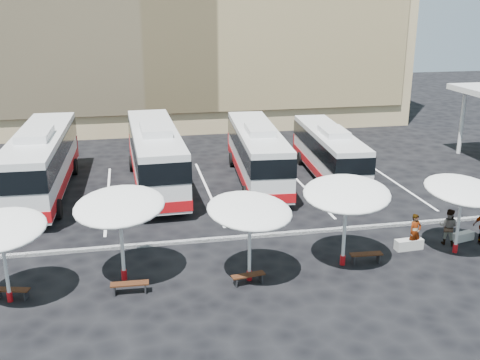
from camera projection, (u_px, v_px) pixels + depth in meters
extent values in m
plane|color=black|center=(232.00, 244.00, 26.88)|extent=(120.00, 120.00, 0.00)
cylinder|color=silver|center=(462.00, 122.00, 42.03)|extent=(0.30, 0.30, 4.80)
cube|color=black|center=(230.00, 238.00, 27.33)|extent=(34.00, 0.25, 0.15)
cube|color=white|center=(0.00, 204.00, 32.10)|extent=(0.15, 12.00, 0.01)
cube|color=white|center=(108.00, 197.00, 33.23)|extent=(0.15, 12.00, 0.01)
cube|color=white|center=(208.00, 191.00, 34.35)|extent=(0.15, 12.00, 0.01)
cube|color=white|center=(302.00, 185.00, 35.47)|extent=(0.15, 12.00, 0.01)
cube|color=white|center=(390.00, 179.00, 36.60)|extent=(0.15, 12.00, 0.01)
cube|color=silver|center=(41.00, 160.00, 33.16)|extent=(3.05, 12.98, 3.23)
cube|color=black|center=(40.00, 150.00, 32.97)|extent=(3.12, 13.05, 1.18)
cube|color=#A50B10|center=(44.00, 179.00, 33.53)|extent=(3.12, 13.05, 0.59)
cube|color=#A50B10|center=(58.00, 147.00, 39.47)|extent=(2.76, 0.29, 1.51)
cube|color=silver|center=(35.00, 134.00, 31.59)|extent=(1.81, 3.27, 0.43)
cylinder|color=black|center=(32.00, 169.00, 36.96)|extent=(0.41, 1.09, 1.08)
cylinder|color=black|center=(74.00, 167.00, 37.39)|extent=(0.41, 1.09, 1.08)
cylinder|color=black|center=(4.00, 212.00, 29.39)|extent=(0.41, 1.09, 1.08)
cylinder|color=black|center=(58.00, 209.00, 29.82)|extent=(0.41, 1.09, 1.08)
cube|color=silver|center=(155.00, 154.00, 34.55)|extent=(3.02, 12.83, 3.19)
cube|color=black|center=(155.00, 144.00, 34.35)|extent=(3.09, 12.90, 1.17)
cube|color=#A50B10|center=(156.00, 172.00, 34.90)|extent=(3.09, 12.90, 0.58)
cube|color=#A50B10|center=(148.00, 143.00, 40.71)|extent=(2.73, 0.29, 1.49)
cube|color=silver|center=(155.00, 129.00, 33.01)|extent=(1.79, 3.24, 0.43)
cylinder|color=black|center=(132.00, 163.00, 38.18)|extent=(0.40, 1.07, 1.06)
cylinder|color=black|center=(171.00, 161.00, 38.75)|extent=(0.40, 1.07, 1.06)
cylinder|color=black|center=(139.00, 203.00, 30.79)|extent=(0.40, 1.07, 1.06)
cylinder|color=black|center=(187.00, 199.00, 31.36)|extent=(0.40, 1.07, 1.06)
cube|color=silver|center=(257.00, 152.00, 35.69)|extent=(3.35, 11.96, 2.95)
cube|color=black|center=(257.00, 143.00, 35.51)|extent=(3.41, 12.02, 1.08)
cube|color=#A50B10|center=(257.00, 168.00, 36.03)|extent=(3.41, 12.02, 0.54)
cube|color=#A50B10|center=(245.00, 141.00, 41.50)|extent=(2.53, 0.39, 1.38)
cube|color=silver|center=(260.00, 130.00, 34.25)|extent=(1.79, 3.06, 0.39)
cylinder|color=black|center=(232.00, 160.00, 39.24)|extent=(0.42, 1.01, 0.98)
cylinder|color=black|center=(267.00, 158.00, 39.53)|extent=(0.42, 1.01, 0.98)
cylinder|color=black|center=(246.00, 194.00, 32.27)|extent=(0.42, 1.01, 0.98)
cylinder|color=black|center=(288.00, 192.00, 32.55)|extent=(0.42, 1.01, 0.98)
cube|color=silver|center=(329.00, 151.00, 36.45)|extent=(3.04, 10.91, 2.69)
cube|color=black|center=(329.00, 143.00, 36.29)|extent=(3.10, 10.97, 0.99)
cube|color=#A50B10|center=(328.00, 166.00, 36.75)|extent=(3.10, 10.97, 0.49)
cube|color=#A50B10|center=(309.00, 142.00, 41.75)|extent=(2.31, 0.35, 1.26)
cube|color=silver|center=(334.00, 132.00, 35.14)|extent=(1.63, 2.79, 0.36)
cylinder|color=black|center=(300.00, 158.00, 39.69)|extent=(0.38, 0.92, 0.90)
cylinder|color=black|center=(331.00, 157.00, 39.95)|extent=(0.38, 0.92, 0.90)
cylinder|color=black|center=(326.00, 189.00, 33.32)|extent=(0.38, 0.92, 0.90)
cylinder|color=black|center=(362.00, 187.00, 33.59)|extent=(0.38, 0.92, 0.90)
cylinder|color=silver|center=(6.00, 267.00, 21.28)|extent=(0.16, 0.16, 2.97)
cylinder|color=#A50B10|center=(10.00, 297.00, 21.68)|extent=(0.25, 0.25, 0.40)
ellipsoid|color=white|center=(0.00, 229.00, 20.81)|extent=(3.92, 3.95, 1.02)
cylinder|color=silver|center=(122.00, 244.00, 22.95)|extent=(0.19, 0.19, 3.23)
cylinder|color=#A50B10|center=(124.00, 275.00, 23.37)|extent=(0.30, 0.30, 0.43)
ellipsoid|color=white|center=(119.00, 206.00, 22.44)|extent=(4.72, 4.75, 1.11)
cylinder|color=silver|center=(249.00, 246.00, 22.93)|extent=(0.19, 0.19, 3.05)
cylinder|color=#A50B10|center=(249.00, 276.00, 23.33)|extent=(0.30, 0.30, 0.41)
ellipsoid|color=white|center=(250.00, 210.00, 22.44)|extent=(4.62, 4.64, 1.05)
cylinder|color=silver|center=(344.00, 230.00, 24.26)|extent=(0.20, 0.20, 3.27)
cylinder|color=#A50B10|center=(343.00, 260.00, 24.69)|extent=(0.31, 0.31, 0.44)
ellipsoid|color=white|center=(347.00, 193.00, 23.74)|extent=(4.82, 4.85, 1.12)
cylinder|color=silver|center=(459.00, 222.00, 25.50)|extent=(0.17, 0.17, 3.00)
cylinder|color=#A50B10|center=(455.00, 248.00, 25.90)|extent=(0.27, 0.27, 0.40)
ellipsoid|color=white|center=(463.00, 190.00, 25.03)|extent=(4.22, 4.25, 1.03)
cube|color=black|center=(12.00, 290.00, 21.83)|extent=(1.39, 0.68, 0.05)
cube|color=black|center=(26.00, 295.00, 21.86)|extent=(0.14, 0.34, 0.36)
cube|color=black|center=(130.00, 284.00, 22.19)|extent=(1.52, 0.46, 0.06)
cube|color=black|center=(115.00, 290.00, 22.17)|extent=(0.08, 0.38, 0.40)
cube|color=black|center=(145.00, 288.00, 22.35)|extent=(0.08, 0.38, 0.40)
cube|color=black|center=(248.00, 275.00, 22.94)|extent=(1.44, 0.58, 0.06)
cube|color=black|center=(235.00, 282.00, 22.83)|extent=(0.11, 0.36, 0.37)
cube|color=black|center=(261.00, 278.00, 23.19)|extent=(0.11, 0.36, 0.37)
cube|color=black|center=(366.00, 254.00, 24.82)|extent=(1.46, 0.46, 0.06)
cube|color=black|center=(353.00, 259.00, 24.81)|extent=(0.08, 0.37, 0.39)
cube|color=black|center=(378.00, 258.00, 24.97)|extent=(0.08, 0.37, 0.39)
cube|color=#999994|center=(409.00, 244.00, 26.21)|extent=(1.35, 0.53, 0.49)
cube|color=#999994|center=(463.00, 236.00, 27.18)|extent=(1.16, 0.61, 0.41)
imported|color=black|center=(415.00, 232.00, 26.03)|extent=(0.71, 0.54, 1.74)
imported|color=black|center=(449.00, 227.00, 26.58)|extent=(1.09, 1.08, 1.77)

